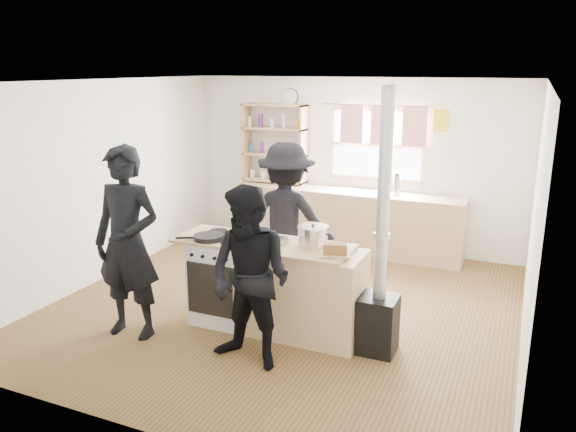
% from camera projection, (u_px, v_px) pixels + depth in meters
% --- Properties ---
extents(ground, '(5.00, 5.00, 0.01)m').
position_uv_depth(ground, '(284.00, 306.00, 6.41)').
color(ground, brown).
rests_on(ground, ground).
extents(back_counter, '(3.40, 0.55, 0.90)m').
position_uv_depth(back_counter, '(345.00, 220.00, 8.26)').
color(back_counter, tan).
rests_on(back_counter, ground).
extents(shelving_unit, '(1.00, 0.28, 1.20)m').
position_uv_depth(shelving_unit, '(274.00, 143.00, 8.55)').
color(shelving_unit, tan).
rests_on(shelving_unit, back_counter).
extents(thermos, '(0.10, 0.10, 0.29)m').
position_uv_depth(thermos, '(397.00, 185.00, 7.82)').
color(thermos, silver).
rests_on(thermos, back_counter).
extents(cooking_island, '(1.97, 0.64, 0.93)m').
position_uv_depth(cooking_island, '(276.00, 287.00, 5.74)').
color(cooking_island, white).
rests_on(cooking_island, ground).
extents(skillet_greens, '(0.42, 0.42, 0.05)m').
position_uv_depth(skillet_greens, '(209.00, 237.00, 5.74)').
color(skillet_greens, black).
rests_on(skillet_greens, cooking_island).
extents(roast_tray, '(0.43, 0.38, 0.07)m').
position_uv_depth(roast_tray, '(267.00, 239.00, 5.63)').
color(roast_tray, silver).
rests_on(roast_tray, cooking_island).
extents(stockpot_stove, '(0.25, 0.25, 0.20)m').
position_uv_depth(stockpot_stove, '(245.00, 225.00, 5.95)').
color(stockpot_stove, silver).
rests_on(stockpot_stove, cooking_island).
extents(stockpot_counter, '(0.30, 0.30, 0.23)m').
position_uv_depth(stockpot_counter, '(313.00, 236.00, 5.54)').
color(stockpot_counter, silver).
rests_on(stockpot_counter, cooking_island).
extents(bread_board, '(0.33, 0.28, 0.12)m').
position_uv_depth(bread_board, '(335.00, 251.00, 5.25)').
color(bread_board, tan).
rests_on(bread_board, cooking_island).
extents(flue_heater, '(0.35, 0.35, 2.50)m').
position_uv_depth(flue_heater, '(379.00, 289.00, 5.23)').
color(flue_heater, black).
rests_on(flue_heater, ground).
extents(person_near_left, '(0.74, 0.52, 1.94)m').
position_uv_depth(person_near_left, '(127.00, 243.00, 5.52)').
color(person_near_left, black).
rests_on(person_near_left, ground).
extents(person_near_right, '(0.89, 0.74, 1.67)m').
position_uv_depth(person_near_right, '(250.00, 278.00, 4.96)').
color(person_near_right, black).
rests_on(person_near_right, ground).
extents(person_far, '(1.25, 0.82, 1.82)m').
position_uv_depth(person_far, '(286.00, 220.00, 6.54)').
color(person_far, black).
rests_on(person_far, ground).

